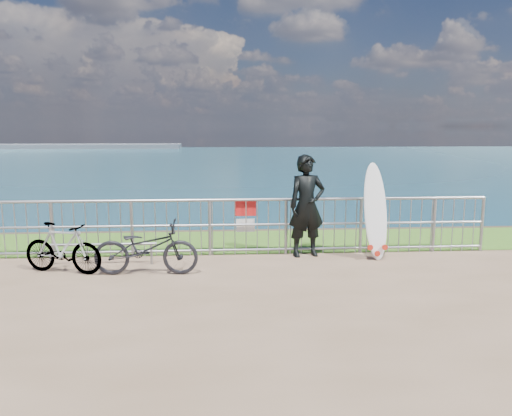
{
  "coord_description": "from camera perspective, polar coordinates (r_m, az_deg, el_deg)",
  "views": [
    {
      "loc": [
        -0.23,
        -7.99,
        2.51
      ],
      "look_at": [
        0.38,
        1.2,
        1.0
      ],
      "focal_mm": 35.0,
      "sensor_mm": 36.0,
      "label": 1
    }
  ],
  "objects": [
    {
      "name": "surfboard",
      "position": [
        9.74,
        13.51,
        -0.76
      ],
      "size": [
        0.57,
        0.52,
        1.85
      ],
      "color": "silver",
      "rests_on": "ground"
    },
    {
      "name": "bike_rack",
      "position": [
        9.52,
        -17.32,
        -4.25
      ],
      "size": [
        2.01,
        0.05,
        0.42
      ],
      "color": "gray",
      "rests_on": "ground"
    },
    {
      "name": "bicycle_far",
      "position": [
        9.22,
        -21.23,
        -4.28
      ],
      "size": [
        1.53,
        0.84,
        0.89
      ],
      "primitive_type": "imported",
      "rotation": [
        0.0,
        0.0,
        1.26
      ],
      "color": "black",
      "rests_on": "ground"
    },
    {
      "name": "seascape",
      "position": [
        161.58,
        -19.56,
        6.46
      ],
      "size": [
        260.0,
        260.0,
        5.0
      ],
      "color": "brown",
      "rests_on": "ground"
    },
    {
      "name": "bicycle_near",
      "position": [
        8.72,
        -12.46,
        -4.48
      ],
      "size": [
        1.79,
        0.68,
        0.93
      ],
      "primitive_type": "imported",
      "rotation": [
        0.0,
        0.0,
        1.53
      ],
      "color": "black",
      "rests_on": "ground"
    },
    {
      "name": "grass_strip",
      "position": [
        10.98,
        -2.5,
        -3.86
      ],
      "size": [
        120.0,
        120.0,
        0.0
      ],
      "primitive_type": "plane",
      "color": "#36681C",
      "rests_on": "ground"
    },
    {
      "name": "railing",
      "position": [
        9.78,
        -2.26,
        -2.07
      ],
      "size": [
        10.06,
        0.1,
        1.13
      ],
      "color": "gray",
      "rests_on": "ground"
    },
    {
      "name": "surfer",
      "position": [
        9.68,
        5.83,
        0.23
      ],
      "size": [
        0.8,
        0.6,
        1.98
      ],
      "primitive_type": "imported",
      "rotation": [
        0.0,
        0.0,
        0.19
      ],
      "color": "black",
      "rests_on": "ground"
    }
  ]
}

